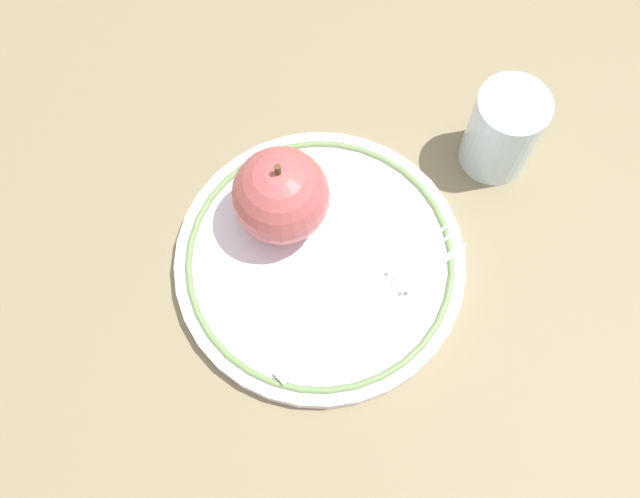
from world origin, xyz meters
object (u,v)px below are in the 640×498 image
Objects in this scene: drinking_glass at (503,131)px; fork at (366,309)px; plate at (320,261)px; apple_red_whole at (281,196)px.

fork is at bearing -41.60° from drinking_glass.
plate is 0.19m from drinking_glass.
drinking_glass is (-0.14, 0.13, 0.02)m from fork.
drinking_glass is at bearing 12.34° from fork.
plate is at bearing 89.93° from fork.
apple_red_whole is 0.20m from drinking_glass.
apple_red_whole is 0.11m from fork.
apple_red_whole is 1.04× the size of drinking_glass.
plate is 2.84× the size of drinking_glass.
apple_red_whole reaches higher than fork.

